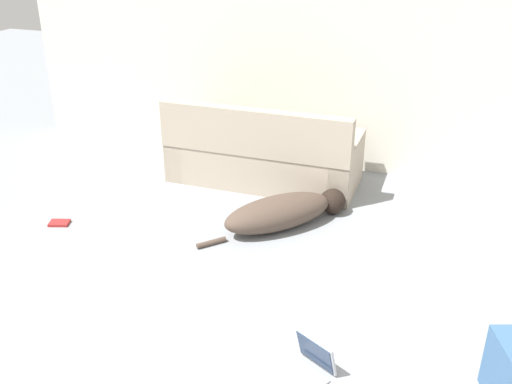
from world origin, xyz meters
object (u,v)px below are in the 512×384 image
at_px(laptop_open, 309,363).
at_px(book_red, 59,223).
at_px(couch, 263,157).
at_px(dog, 284,212).

bearing_deg(laptop_open, book_red, -174.12).
bearing_deg(laptop_open, couch, 142.63).
bearing_deg(dog, book_red, 150.78).
bearing_deg(dog, couch, 71.78).
relative_size(couch, laptop_open, 4.99).
relative_size(laptop_open, book_red, 1.91).
bearing_deg(dog, laptop_open, -116.18).
distance_m(couch, book_red, 2.06).
distance_m(dog, book_red, 2.00).
bearing_deg(couch, laptop_open, 114.64).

